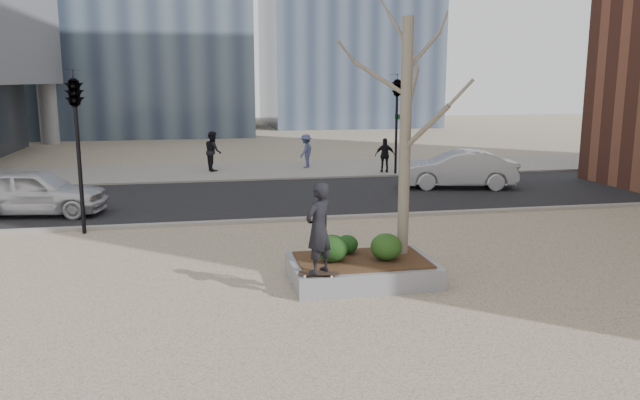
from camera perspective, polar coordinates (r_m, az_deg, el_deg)
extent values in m
plane|color=#B9AD88|center=(13.18, -0.44, -7.69)|extent=(120.00, 120.00, 0.00)
cube|color=black|center=(22.78, -5.16, 0.24)|extent=(60.00, 8.00, 0.02)
cube|color=gray|center=(29.66, -6.61, 2.69)|extent=(60.00, 6.00, 0.02)
cube|color=gray|center=(13.32, 3.81, -6.49)|extent=(3.00, 2.00, 0.45)
cube|color=#382314|center=(13.25, 3.82, -5.48)|extent=(2.70, 1.70, 0.04)
ellipsoid|color=#133310|center=(12.96, 1.11, -4.45)|extent=(0.67, 0.67, 0.57)
ellipsoid|color=#183E13|center=(13.59, 2.50, -4.07)|extent=(0.48, 0.48, 0.41)
ellipsoid|color=#1D3F14|center=(13.16, 6.07, -4.27)|extent=(0.66, 0.66, 0.56)
imported|color=black|center=(11.94, -0.14, -2.59)|extent=(0.77, 0.74, 1.78)
imported|color=silver|center=(21.51, -24.55, 0.67)|extent=(4.53, 2.41, 1.47)
imported|color=#9FA2A7|center=(25.16, 12.49, 2.76)|extent=(4.74, 2.58, 1.48)
imported|color=black|center=(29.65, -9.75, 4.43)|extent=(0.85, 1.01, 1.86)
imported|color=#444D7B|center=(30.32, -1.29, 4.51)|extent=(1.08, 1.21, 1.63)
imported|color=black|center=(28.89, 5.97, 4.08)|extent=(0.98, 0.55, 1.58)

